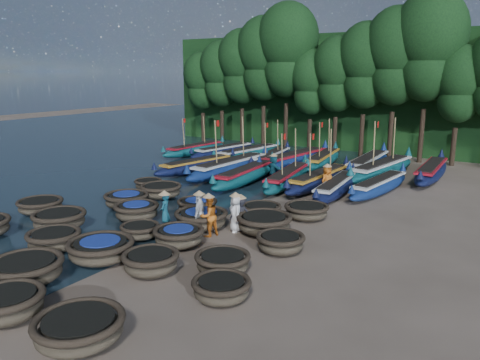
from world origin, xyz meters
The scene contains 58 objects.
ground centered at (0.00, 0.00, 0.00)m, with size 120.00×120.00×0.00m, color #7D6B5B.
foliage_wall centered at (0.00, 23.50, 5.00)m, with size 40.00×3.00×10.00m, color black.
coracle_2 centered at (-1.29, -8.85, 0.48)m, with size 2.52×2.52×0.84m.
coracle_3 centered at (0.37, -10.49, 0.47)m, with size 2.11×2.11×0.82m.
coracle_4 centered at (3.04, -10.21, 0.44)m, with size 2.36×2.36×0.76m.
coracle_6 centered at (-3.03, -6.55, 0.46)m, with size 2.51×2.51×0.80m.
coracle_7 centered at (-0.69, -6.28, 0.47)m, with size 2.49×2.49×0.82m.
coracle_8 centered at (1.62, -6.12, 0.46)m, with size 1.98×1.98×0.79m.
coracle_9 centered at (4.74, -6.36, 0.40)m, with size 1.84×1.84×0.69m.
coracle_10 centered at (-7.84, -3.85, 0.41)m, with size 2.19×2.19×0.71m.
coracle_11 centered at (-5.00, -4.86, 0.46)m, with size 2.67×2.67×0.81m.
coracle_12 centered at (-1.20, -3.77, 0.36)m, with size 1.66×1.66×0.63m.
coracle_13 centered at (0.74, -3.59, 0.45)m, with size 2.34×2.34×0.77m.
coracle_14 centered at (3.65, -4.72, 0.41)m, with size 2.36×2.36×0.72m.
coracle_15 centered at (-4.98, -0.89, 0.45)m, with size 2.41×2.41×0.77m.
coracle_16 centered at (-3.05, -2.12, 0.48)m, with size 2.11×2.11×0.83m.
coracle_17 centered at (0.15, -1.37, 0.47)m, with size 2.72×2.72×0.81m.
coracle_18 centered at (2.83, -0.45, 0.49)m, with size 2.56×2.56×0.85m.
coracle_19 centered at (4.44, -2.00, 0.43)m, with size 1.91×1.91×0.75m.
coracle_20 centered at (-6.67, 2.43, 0.37)m, with size 1.96×1.96×0.64m.
coracle_21 centered at (-4.84, 1.50, 0.44)m, with size 2.82×2.82×0.77m.
coracle_22 centered at (-1.38, 0.30, 0.41)m, with size 2.33×2.33×0.71m.
coracle_23 centered at (1.57, 1.44, 0.37)m, with size 2.02×2.02×0.65m.
coracle_24 centered at (3.48, 2.39, 0.41)m, with size 2.30×2.30×0.72m.
long_boat_2 centered at (-7.30, 7.82, 0.51)m, with size 2.56×7.44×1.33m.
long_boat_3 centered at (-4.78, 8.23, 0.61)m, with size 1.97×9.06×3.85m.
long_boat_4 centered at (-2.78, 6.99, 0.55)m, with size 2.07×8.22×1.45m.
long_boat_5 centered at (-0.26, 7.73, 0.54)m, with size 2.65×7.90×3.40m.
long_boat_6 centered at (1.56, 8.30, 0.55)m, with size 1.84×8.10×3.45m.
long_boat_7 centered at (3.05, 7.22, 0.50)m, with size 1.93×7.41×1.31m.
long_boat_8 centered at (4.95, 8.90, 0.50)m, with size 2.09×7.37×1.30m.
long_boat_9 centered at (-11.68, 13.17, 0.50)m, with size 1.97×7.39×3.15m.
long_boat_10 centered at (-9.16, 13.78, 0.50)m, with size 2.50×7.34×1.31m.
long_boat_11 centered at (-6.78, 13.70, 0.54)m, with size 2.63×7.89×1.41m.
long_boat_12 centered at (-4.38, 13.04, 0.52)m, with size 2.37×7.65×3.28m.
long_boat_13 centered at (-2.41, 13.09, 0.60)m, with size 2.62×8.91×1.58m.
long_boat_14 centered at (-0.81, 14.36, 0.54)m, with size 2.48×7.96×3.41m.
long_boat_15 centered at (2.50, 14.47, 0.59)m, with size 1.88×8.83×1.55m.
long_boat_16 centered at (3.92, 12.90, 0.61)m, with size 2.80×9.01×3.86m.
long_boat_17 centered at (6.68, 14.25, 0.56)m, with size 1.75×8.33×1.47m.
fisherman_0 centered at (1.62, -0.85, 0.89)m, with size 0.96×0.92×1.86m.
fisherman_1 centered at (-0.91, -2.52, 0.96)m, with size 0.62×0.74×1.93m.
fisherman_2 centered at (1.01, -1.95, 0.93)m, with size 0.88×1.01×1.98m.
fisherman_3 centered at (1.70, -0.57, 0.81)m, with size 1.10×1.08×1.72m.
fisherman_4 centered at (0.47, -1.89, 0.96)m, with size 0.77×1.14×2.00m.
fisherman_5 centered at (-1.40, 8.01, 0.92)m, with size 1.68×1.30×1.98m.
fisherman_6 centered at (2.55, 7.01, 0.91)m, with size 0.77×0.96×1.91m.
tree_0 centered at (-16.00, 20.00, 5.97)m, with size 3.68×3.68×8.68m.
tree_1 centered at (-13.70, 20.00, 6.65)m, with size 4.09×4.09×9.65m.
tree_2 centered at (-11.40, 20.00, 7.32)m, with size 4.51×4.51×10.63m.
tree_3 centered at (-9.10, 20.00, 8.00)m, with size 4.92×4.92×11.60m.
tree_4 centered at (-6.80, 20.00, 8.67)m, with size 5.34×5.34×12.58m.
tree_5 centered at (-4.50, 20.00, 5.97)m, with size 3.68×3.68×8.68m.
tree_6 centered at (-2.20, 20.00, 6.65)m, with size 4.09×4.09×9.65m.
tree_7 centered at (0.10, 20.00, 7.32)m, with size 4.51×4.51×10.63m.
tree_8 centered at (2.40, 20.00, 8.00)m, with size 4.92×4.92×11.60m.
tree_9 centered at (4.70, 20.00, 8.67)m, with size 5.34×5.34×12.58m.
tree_10 centered at (7.00, 20.00, 5.97)m, with size 3.68×3.68×8.68m.
Camera 1 is at (12.27, -16.96, 6.78)m, focal length 35.00 mm.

